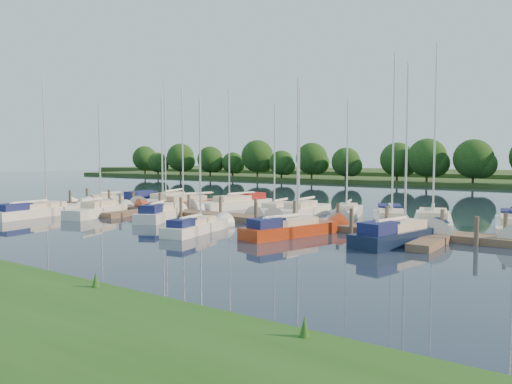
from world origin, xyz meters
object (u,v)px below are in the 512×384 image
Objects in this scene: sailboat_n_0 at (103,201)px; motorboat at (139,202)px; dock at (221,218)px; sailboat_n_5 at (276,211)px; sailboat_s_2 at (161,215)px.

sailboat_n_0 is 5.28m from motorboat.
dock is 5.84m from sailboat_n_5.
motorboat is 0.64× the size of sailboat_s_2.
sailboat_n_5 is 0.97× the size of sailboat_s_2.
dock is 5.04× the size of sailboat_n_0.
sailboat_n_0 is at bearing 4.15° from motorboat.
motorboat is at bearing 121.45° from sailboat_s_2.
motorboat is at bearing 0.36° from sailboat_n_5.
sailboat_n_0 is 0.82× the size of sailboat_s_2.
sailboat_n_5 is at bearing 78.88° from dock.
motorboat reaches higher than dock.
sailboat_n_0 is at bearing 132.68° from sailboat_s_2.
sailboat_n_5 is (19.66, 2.21, -0.00)m from sailboat_n_0.
motorboat is (5.28, 0.17, 0.10)m from sailboat_n_0.
dock is 18.86m from sailboat_n_0.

